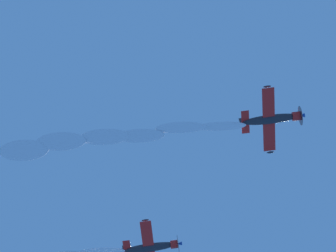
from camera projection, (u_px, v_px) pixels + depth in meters
airplane_lead at (272, 119)px, 87.79m from camera, size 7.44×8.23×2.44m
airplane_left_wingman at (152, 247)px, 95.51m from camera, size 7.45×8.25×2.39m
smoke_trail_lead at (87, 141)px, 87.28m from camera, size 27.24×11.88×3.71m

